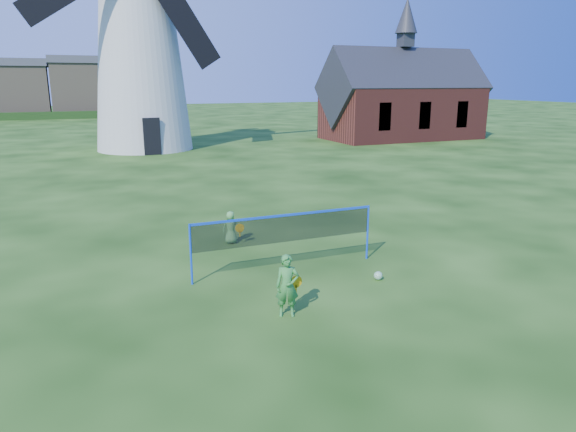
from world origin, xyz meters
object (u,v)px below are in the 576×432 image
Objects in this scene: windmill at (139,47)px; badminton_net at (285,229)px; play_ball at (378,276)px; player_boy at (231,227)px; player_girl at (287,286)px; chapel at (402,101)px.

badminton_net is (-0.32, -27.82, -6.09)m from windmill.
windmill is 30.25m from play_ball.
player_girl is at bearing 97.95° from player_boy.
badminton_net is at bearing -90.67° from windmill.
player_girl is 1.34× the size of player_boy.
player_boy is at bearing -133.57° from chapel.
badminton_net is at bearing 141.38° from play_ball.
player_boy is at bearing 105.56° from player_girl.
player_girl is 3.16m from play_ball.
player_girl is at bearing -128.24° from chapel.
play_ball is (1.91, -1.53, -1.03)m from badminton_net.
chapel is 34.90m from badminton_net.
badminton_net is at bearing 88.13° from player_girl.
player_girl is 5.49m from player_boy.
chapel is (21.85, -0.97, -3.95)m from windmill.
play_ball is (2.93, 1.03, -0.57)m from player_girl.
play_ball is (2.53, -4.44, -0.40)m from player_boy.
player_girl is (-1.34, -30.39, -6.55)m from windmill.
badminton_net reaches higher than play_ball.
chapel is 35.02m from play_ball.
badminton_net is 3.71× the size of player_girl.
windmill reaches higher than play_ball.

